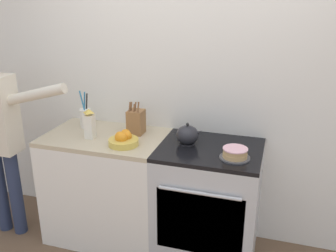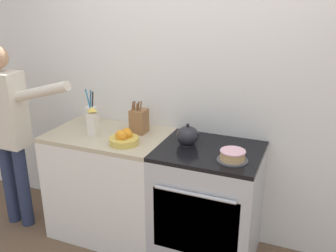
% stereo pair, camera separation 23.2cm
% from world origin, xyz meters
% --- Properties ---
extents(wall_back, '(8.00, 0.04, 2.60)m').
position_xyz_m(wall_back, '(0.00, 0.66, 1.30)').
color(wall_back, silver).
rests_on(wall_back, ground_plane).
extents(counter_cabinet, '(0.96, 0.64, 0.93)m').
position_xyz_m(counter_cabinet, '(-0.62, 0.32, 0.46)').
color(counter_cabinet, white).
rests_on(counter_cabinet, ground_plane).
extents(stove_range, '(0.77, 0.67, 0.93)m').
position_xyz_m(stove_range, '(0.24, 0.32, 0.46)').
color(stove_range, '#B7BABF').
rests_on(stove_range, ground_plane).
extents(layer_cake, '(0.21, 0.21, 0.08)m').
position_xyz_m(layer_cake, '(0.44, 0.19, 0.96)').
color(layer_cake, '#4C4C51').
rests_on(layer_cake, stove_range).
extents(tea_kettle, '(0.21, 0.17, 0.17)m').
position_xyz_m(tea_kettle, '(0.06, 0.35, 1.00)').
color(tea_kettle, '#232328').
rests_on(tea_kettle, stove_range).
extents(knife_block, '(0.12, 0.13, 0.28)m').
position_xyz_m(knife_block, '(-0.40, 0.44, 1.03)').
color(knife_block, olive).
rests_on(knife_block, counter_cabinet).
extents(utensil_crock, '(0.10, 0.10, 0.32)m').
position_xyz_m(utensil_crock, '(-0.86, 0.45, 1.01)').
color(utensil_crock, silver).
rests_on(utensil_crock, counter_cabinet).
extents(fruit_bowl, '(0.23, 0.23, 0.11)m').
position_xyz_m(fruit_bowl, '(-0.40, 0.19, 0.97)').
color(fruit_bowl, gold).
rests_on(fruit_bowl, counter_cabinet).
extents(milk_carton, '(0.07, 0.07, 0.24)m').
position_xyz_m(milk_carton, '(-0.70, 0.24, 1.04)').
color(milk_carton, white).
rests_on(milk_carton, counter_cabinet).
extents(person_baker, '(0.92, 0.20, 1.62)m').
position_xyz_m(person_baker, '(-1.47, 0.10, 0.97)').
color(person_baker, '#283351').
rests_on(person_baker, ground_plane).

